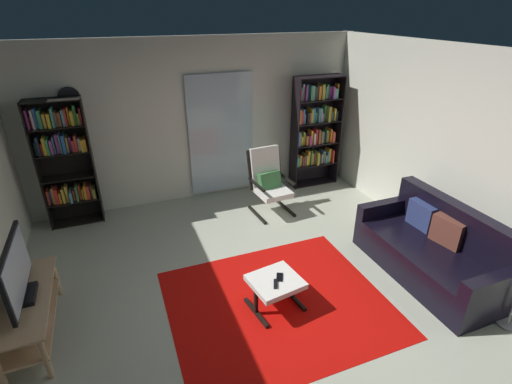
# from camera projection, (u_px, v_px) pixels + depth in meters

# --- Properties ---
(ground_plane) EXTENTS (7.02, 7.02, 0.00)m
(ground_plane) POSITION_uv_depth(u_px,v_px,m) (265.00, 300.00, 4.30)
(ground_plane) COLOR #AEB19C
(wall_back) EXTENTS (5.60, 0.06, 2.60)m
(wall_back) POSITION_uv_depth(u_px,v_px,m) (197.00, 122.00, 6.15)
(wall_back) COLOR silver
(wall_back) RESTS_ON ground
(wall_right) EXTENTS (0.06, 6.00, 2.60)m
(wall_right) POSITION_uv_depth(u_px,v_px,m) (471.00, 161.00, 4.60)
(wall_right) COLOR silver
(wall_right) RESTS_ON ground
(glass_door_panel) EXTENTS (1.10, 0.01, 2.00)m
(glass_door_panel) POSITION_uv_depth(u_px,v_px,m) (221.00, 135.00, 6.32)
(glass_door_panel) COLOR silver
(area_rug) EXTENTS (2.37, 2.03, 0.01)m
(area_rug) POSITION_uv_depth(u_px,v_px,m) (278.00, 303.00, 4.24)
(area_rug) COLOR red
(area_rug) RESTS_ON ground
(tv_stand) EXTENTS (0.45, 1.27, 0.49)m
(tv_stand) POSITION_uv_depth(u_px,v_px,m) (29.00, 311.00, 3.68)
(tv_stand) COLOR tan
(tv_stand) RESTS_ON ground
(television) EXTENTS (0.20, 0.93, 0.60)m
(television) POSITION_uv_depth(u_px,v_px,m) (17.00, 273.00, 3.49)
(television) COLOR black
(television) RESTS_ON tv_stand
(bookshelf_near_tv) EXTENTS (0.74, 0.30, 1.88)m
(bookshelf_near_tv) POSITION_uv_depth(u_px,v_px,m) (64.00, 158.00, 5.41)
(bookshelf_near_tv) COLOR black
(bookshelf_near_tv) RESTS_ON ground
(bookshelf_near_sofa) EXTENTS (0.86, 0.30, 1.95)m
(bookshelf_near_sofa) POSITION_uv_depth(u_px,v_px,m) (315.00, 129.00, 6.68)
(bookshelf_near_sofa) COLOR black
(bookshelf_near_sofa) RESTS_ON ground
(leather_sofa) EXTENTS (0.86, 1.83, 0.88)m
(leather_sofa) POSITION_uv_depth(u_px,v_px,m) (433.00, 251.00, 4.61)
(leather_sofa) COLOR black
(leather_sofa) RESTS_ON ground
(lounge_armchair) EXTENTS (0.61, 0.69, 1.02)m
(lounge_armchair) POSITION_uv_depth(u_px,v_px,m) (269.00, 180.00, 5.96)
(lounge_armchair) COLOR black
(lounge_armchair) RESTS_ON ground
(ottoman) EXTENTS (0.59, 0.55, 0.37)m
(ottoman) POSITION_uv_depth(u_px,v_px,m) (275.00, 284.00, 4.07)
(ottoman) COLOR white
(ottoman) RESTS_ON ground
(tv_remote) EXTENTS (0.09, 0.15, 0.02)m
(tv_remote) POSITION_uv_depth(u_px,v_px,m) (276.00, 284.00, 3.96)
(tv_remote) COLOR black
(tv_remote) RESTS_ON ottoman
(cell_phone) EXTENTS (0.12, 0.16, 0.01)m
(cell_phone) POSITION_uv_depth(u_px,v_px,m) (280.00, 277.00, 4.07)
(cell_phone) COLOR black
(cell_phone) RESTS_ON ottoman
(wall_clock) EXTENTS (0.29, 0.03, 0.29)m
(wall_clock) POSITION_uv_depth(u_px,v_px,m) (69.00, 97.00, 5.26)
(wall_clock) COLOR silver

